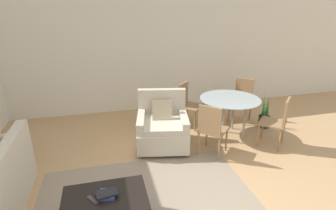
# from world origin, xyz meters

# --- Properties ---
(wall_back) EXTENTS (12.00, 0.06, 2.75)m
(wall_back) POSITION_xyz_m (0.00, 3.92, 1.38)
(wall_back) COLOR silver
(wall_back) RESTS_ON ground_plane
(area_rug) EXTENTS (2.78, 1.54, 0.01)m
(area_rug) POSITION_xyz_m (-0.48, 0.85, 0.00)
(area_rug) COLOR gray
(area_rug) RESTS_ON ground_plane
(armchair) EXTENTS (1.01, 1.04, 0.95)m
(armchair) POSITION_xyz_m (0.03, 2.03, 0.35)
(armchair) COLOR beige
(armchair) RESTS_ON ground_plane
(book_stack) EXTENTS (0.24, 0.21, 0.06)m
(book_stack) POSITION_xyz_m (-0.97, 0.33, 0.47)
(book_stack) COLOR #2D478C
(book_stack) RESTS_ON ottoman
(tv_remote_primary) EXTENTS (0.13, 0.16, 0.01)m
(tv_remote_primary) POSITION_xyz_m (-1.12, 0.30, 0.44)
(tv_remote_primary) COLOR #333338
(tv_remote_primary) RESTS_ON ottoman
(dining_table) EXTENTS (1.11, 1.11, 0.74)m
(dining_table) POSITION_xyz_m (1.35, 2.12, 0.66)
(dining_table) COLOR #99A8AD
(dining_table) RESTS_ON ground_plane
(dining_chair_near_left) EXTENTS (0.59, 0.59, 0.90)m
(dining_chair_near_left) POSITION_xyz_m (0.73, 1.50, 0.52)
(dining_chair_near_left) COLOR #93704C
(dining_chair_near_left) RESTS_ON ground_plane
(dining_chair_near_right) EXTENTS (0.59, 0.59, 0.90)m
(dining_chair_near_right) POSITION_xyz_m (1.97, 1.50, 0.52)
(dining_chair_near_right) COLOR #93704C
(dining_chair_near_right) RESTS_ON ground_plane
(dining_chair_far_left) EXTENTS (0.59, 0.59, 0.90)m
(dining_chair_far_left) POSITION_xyz_m (0.73, 2.74, 0.52)
(dining_chair_far_left) COLOR #93704C
(dining_chair_far_left) RESTS_ON ground_plane
(dining_chair_far_right) EXTENTS (0.59, 0.59, 0.90)m
(dining_chair_far_right) POSITION_xyz_m (1.97, 2.74, 0.52)
(dining_chair_far_right) COLOR #93704C
(dining_chair_far_right) RESTS_ON ground_plane
(potted_plant_small) EXTENTS (0.23, 0.23, 0.71)m
(potted_plant_small) POSITION_xyz_m (2.23, 2.25, 0.20)
(potted_plant_small) COLOR #333338
(potted_plant_small) RESTS_ON ground_plane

